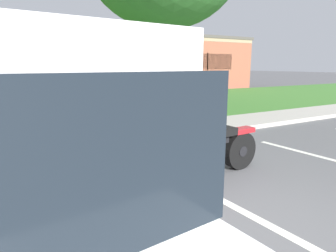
# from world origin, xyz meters

# --- Properties ---
(ground_plane) EXTENTS (140.00, 140.00, 0.00)m
(ground_plane) POSITION_xyz_m (0.00, 0.00, 0.00)
(ground_plane) COLOR #565659
(curb_strip) EXTENTS (60.00, 0.20, 0.12)m
(curb_strip) POSITION_xyz_m (0.00, 3.54, 0.06)
(curb_strip) COLOR #ADA89E
(curb_strip) RESTS_ON ground
(concrete_walk) EXTENTS (60.00, 1.50, 0.08)m
(concrete_walk) POSITION_xyz_m (0.00, 4.39, 0.04)
(concrete_walk) COLOR #ADA89E
(concrete_walk) RESTS_ON ground
(grass_lawn) EXTENTS (60.00, 8.88, 0.06)m
(grass_lawn) POSITION_xyz_m (0.00, 9.58, 0.03)
(grass_lawn) COLOR #3D752D
(grass_lawn) RESTS_ON ground
(stall_stripe_1) EXTENTS (0.49, 4.39, 0.01)m
(stall_stripe_1) POSITION_xyz_m (0.39, 0.20, 0.00)
(stall_stripe_1) COLOR silver
(stall_stripe_1) RESTS_ON ground
(motorcycle) EXTENTS (2.24, 0.82, 1.26)m
(motorcycle) POSITION_xyz_m (0.68, 1.31, 0.49)
(motorcycle) COLOR black
(motorcycle) RESTS_ON ground
(rider_person) EXTENTS (0.56, 0.36, 1.70)m
(rider_person) POSITION_xyz_m (-0.42, 1.01, 0.99)
(rider_person) COLOR black
(rider_person) RESTS_ON ground
(handbag) EXTENTS (0.28, 0.13, 0.36)m
(handbag) POSITION_xyz_m (-0.22, 0.79, 0.14)
(handbag) COLOR maroon
(handbag) RESTS_ON ground
(hedge_left) EXTENTS (2.59, 0.90, 1.24)m
(hedge_left) POSITION_xyz_m (0.12, 14.32, 0.65)
(hedge_left) COLOR #235623
(hedge_left) RESTS_ON ground
(hedge_center_left) EXTENTS (3.26, 0.90, 1.24)m
(hedge_center_left) POSITION_xyz_m (3.70, 14.32, 0.65)
(hedge_center_left) COLOR #235623
(hedge_center_left) RESTS_ON ground
(brick_building) EXTENTS (26.33, 9.68, 3.81)m
(brick_building) POSITION_xyz_m (1.80, 19.38, 1.91)
(brick_building) COLOR #93513D
(brick_building) RESTS_ON ground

